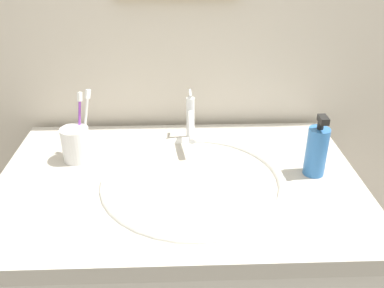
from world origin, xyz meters
TOP-DOWN VIEW (x-y plane):
  - tiled_wall_back at (0.00, 0.35)m, footprint 2.11×0.04m
  - sink_basin at (0.04, -0.02)m, footprint 0.46×0.46m
  - faucet at (0.04, 0.20)m, footprint 0.02×0.17m
  - toothbrush_cup at (-0.27, 0.10)m, footprint 0.07×0.07m
  - toothbrush_purple at (-0.26, 0.13)m, footprint 0.03×0.05m
  - toothbrush_white at (-0.25, 0.13)m, footprint 0.04×0.04m
  - soap_dispenser at (0.34, 0.01)m, footprint 0.05×0.06m

SIDE VIEW (x-z plane):
  - sink_basin at x=0.04m, z-range 0.75..0.88m
  - toothbrush_cup at x=-0.27m, z-range 0.86..0.95m
  - soap_dispenser at x=0.34m, z-range 0.84..1.01m
  - faucet at x=0.04m, z-range 0.86..1.00m
  - toothbrush_purple at x=-0.26m, z-range 0.88..1.05m
  - toothbrush_white at x=-0.25m, z-range 0.88..1.06m
  - tiled_wall_back at x=0.00m, z-range 0.00..2.40m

